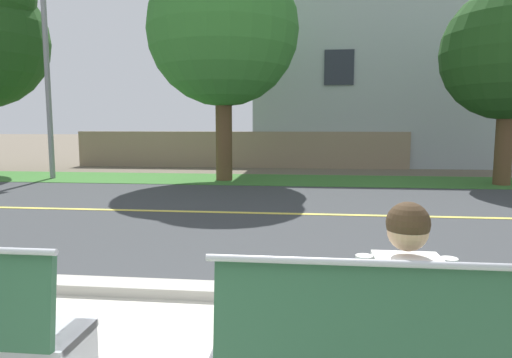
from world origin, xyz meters
TOP-DOWN VIEW (x-y plane):
  - ground_plane at (0.00, 8.00)m, footprint 140.00×140.00m
  - curb_edge at (0.00, 2.35)m, footprint 44.00×0.30m
  - street_asphalt at (0.00, 6.50)m, footprint 52.00×8.00m
  - road_centre_line at (0.00, 6.50)m, footprint 48.00×0.14m
  - far_verge_grass at (0.00, 11.73)m, footprint 48.00×2.80m
  - bench_right at (1.33, 0.52)m, footprint 1.87×0.48m
  - seated_person_white at (1.41, 0.69)m, footprint 0.52×0.68m
  - streetlamp at (-6.93, 11.53)m, footprint 0.24×2.10m
  - shade_tree_left at (-1.42, 11.38)m, footprint 4.38×4.38m
  - garden_wall at (-1.77, 15.72)m, footprint 13.00×0.36m
  - house_across_street at (4.72, 18.92)m, footprint 12.82×6.91m

SIDE VIEW (x-z plane):
  - ground_plane at x=0.00m, z-range 0.00..0.00m
  - street_asphalt at x=0.00m, z-range 0.00..0.01m
  - far_verge_grass at x=0.00m, z-range 0.00..0.02m
  - road_centre_line at x=0.00m, z-range 0.01..0.01m
  - curb_edge at x=0.00m, z-range 0.00..0.11m
  - bench_right at x=1.33m, z-range -0.05..0.96m
  - seated_person_white at x=1.41m, z-range 0.05..1.30m
  - garden_wall at x=-1.77m, z-range 0.00..1.40m
  - house_across_street at x=4.72m, z-range 0.05..7.55m
  - streetlamp at x=-6.93m, z-range 0.50..7.50m
  - shade_tree_left at x=-1.42m, z-range 1.08..8.30m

